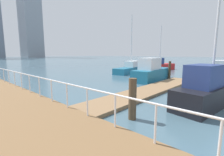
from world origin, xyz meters
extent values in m
plane|color=#476675|center=(0.00, 20.00, 0.00)|extent=(300.00, 300.00, 0.00)
cube|color=#93704C|center=(3.41, 7.40, 0.09)|extent=(13.81, 2.00, 0.18)
cylinder|color=white|center=(-3.15, 2.15, 0.93)|extent=(0.06, 0.06, 1.05)
cylinder|color=white|center=(-3.15, 3.53, 0.93)|extent=(0.06, 0.06, 1.05)
cylinder|color=white|center=(-3.15, 4.91, 0.93)|extent=(0.06, 0.06, 1.05)
cylinder|color=white|center=(-3.15, 6.29, 0.93)|extent=(0.06, 0.06, 1.05)
cylinder|color=white|center=(-3.15, 7.67, 0.93)|extent=(0.06, 0.06, 1.05)
cylinder|color=white|center=(-3.15, 9.05, 0.93)|extent=(0.06, 0.06, 1.05)
cylinder|color=white|center=(-3.15, 10.43, 0.93)|extent=(0.06, 0.06, 1.05)
cylinder|color=white|center=(-3.15, 11.81, 0.93)|extent=(0.06, 0.06, 1.05)
cylinder|color=white|center=(-3.15, 13.19, 0.93)|extent=(0.06, 0.06, 1.05)
cylinder|color=white|center=(-3.15, 14.57, 0.93)|extent=(0.06, 0.06, 1.05)
cylinder|color=white|center=(-3.15, 15.95, 0.93)|extent=(0.06, 0.06, 1.05)
cylinder|color=white|center=(-3.15, 17.33, 0.93)|extent=(0.06, 0.06, 1.05)
cylinder|color=white|center=(-3.15, 18.71, 0.93)|extent=(0.06, 0.06, 1.05)
cylinder|color=white|center=(-3.15, 10.43, 1.45)|extent=(0.06, 27.62, 0.06)
cylinder|color=#473826|center=(10.63, 9.06, 0.95)|extent=(0.27, 0.27, 1.90)
cylinder|color=brown|center=(-1.49, 5.43, 0.86)|extent=(0.32, 0.32, 1.72)
cube|color=red|center=(18.34, 14.06, 0.51)|extent=(6.86, 2.66, 1.03)
cube|color=navy|center=(17.39, 14.21, 1.55)|extent=(2.72, 1.70, 1.03)
cylinder|color=silver|center=(18.34, 14.06, 4.14)|extent=(0.12, 0.12, 6.22)
cube|color=black|center=(3.09, 3.52, 0.54)|extent=(6.10, 2.39, 1.07)
cube|color=navy|center=(2.05, 3.68, 1.62)|extent=(2.10, 1.49, 1.11)
cylinder|color=silver|center=(3.09, 3.52, 3.88)|extent=(0.12, 0.12, 5.62)
cube|color=#1E6B8C|center=(9.92, 4.08, 0.52)|extent=(5.80, 2.81, 1.05)
cube|color=white|center=(9.41, 3.97, 1.60)|extent=(1.96, 1.67, 1.12)
cube|color=#1E6B8C|center=(12.15, 15.43, 0.41)|extent=(7.51, 2.88, 0.82)
cube|color=white|center=(12.69, 15.52, 1.24)|extent=(2.89, 1.79, 0.84)
cylinder|color=silver|center=(12.15, 15.43, 4.45)|extent=(0.12, 0.12, 7.26)
cube|color=#1E6B8C|center=(8.29, 9.90, 0.58)|extent=(6.17, 2.33, 1.15)
cube|color=white|center=(7.64, 9.84, 1.73)|extent=(2.67, 1.65, 1.15)
cube|color=#8C939E|center=(43.68, 132.14, 38.84)|extent=(13.73, 13.85, 77.67)
camera|label=1|loc=(-6.74, 1.72, 2.70)|focal=25.69mm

